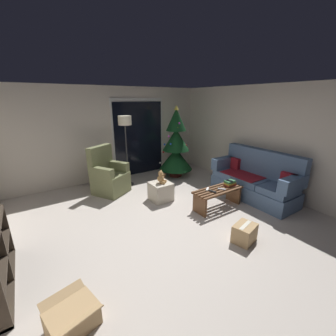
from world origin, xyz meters
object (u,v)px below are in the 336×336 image
Objects in this scene: book_stack at (230,183)px; teddy_bear_chestnut_by_tree at (163,179)px; cardboard_box_open_near_shelf at (73,318)px; christmas_tree at (176,146)px; armchair at (109,177)px; coffee_table at (218,195)px; teddy_bear_honey at (161,178)px; remote_silver at (222,189)px; floor_lamp at (125,127)px; remote_white at (207,189)px; couch at (255,180)px; cell_phone at (229,181)px; remote_black at (212,191)px; ottoman at (161,191)px; cardboard_box_taped_mid_floor at (244,233)px.

book_stack reaches higher than teddy_bear_chestnut_by_tree.
book_stack is at bearing 16.92° from cardboard_box_open_near_shelf.
armchair is at bearing -177.88° from christmas_tree.
coffee_table is 3.86× the size of teddy_bear_honey.
floor_lamp reaches higher than remote_silver.
armchair reaches higher than coffee_table.
christmas_tree is at bearing 126.59° from remote_white.
couch is at bearing -28.60° from teddy_bear_honey.
cell_phone reaches higher than book_stack.
remote_white is 2.51m from floor_lamp.
floor_lamp is (-1.38, 2.20, 1.04)m from book_stack.
floor_lamp is at bearing 97.79° from remote_black.
couch reaches higher than teddy_bear_chestnut_by_tree.
armchair reaches higher than ottoman.
cardboard_box_open_near_shelf is at bearing -138.48° from ottoman.
ottoman is at bearing 108.54° from remote_black.
remote_white is (-0.24, 0.16, 0.00)m from remote_silver.
floor_lamp is 6.25× the size of teddy_bear_honey.
couch is at bearing -54.82° from teddy_bear_chestnut_by_tree.
floor_lamp reaches higher than teddy_bear_chestnut_by_tree.
floor_lamp is at bearing 99.87° from cardboard_box_taped_mid_floor.
book_stack is 2.11m from christmas_tree.
teddy_bear_honey reaches higher than coffee_table.
couch is 2.16m from ottoman.
remote_black is 0.09× the size of floor_lamp.
couch is 6.82× the size of teddy_bear_chestnut_by_tree.
cardboard_box_open_near_shelf reaches higher than teddy_bear_chestnut_by_tree.
floor_lamp is 4.17× the size of cardboard_box_taped_mid_floor.
remote_white is 1.06m from ottoman.
christmas_tree is at bearing 88.33° from book_stack.
couch is at bearing -12.30° from cell_phone.
coffee_table is 2.20m from christmas_tree.
cardboard_box_open_near_shelf is at bearing 179.51° from cardboard_box_taped_mid_floor.
couch is 1.31m from remote_white.
remote_black is 0.36× the size of cardboard_box_taped_mid_floor.
book_stack is 2.80m from armchair.
remote_silver is 2.64m from armchair.
remote_silver is at bearing 17.47° from cardboard_box_open_near_shelf.
floor_lamp is at bearing 19.75° from armchair.
christmas_tree reaches higher than remote_white.
floor_lamp is (-1.44, 0.13, 0.62)m from christmas_tree.
ottoman is at bearing -85.47° from remote_silver.
remote_white is at bearing -55.13° from teddy_bear_honey.
cardboard_box_taped_mid_floor is (-0.47, -1.05, -0.13)m from coffee_table.
book_stack is (0.55, 0.04, 0.04)m from remote_black.
cardboard_box_taped_mid_floor is at bearing -49.26° from remote_white.
remote_silver is 0.31m from book_stack.
remote_silver is 1.15m from cardboard_box_taped_mid_floor.
teddy_bear_chestnut_by_tree is at bearing -27.87° from floor_lamp.
floor_lamp is at bearing 165.40° from remote_white.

